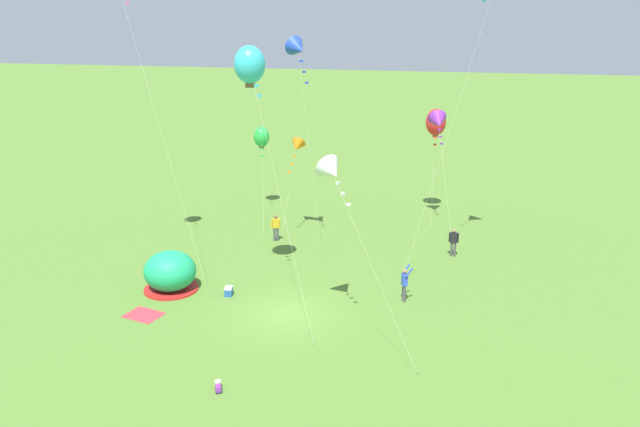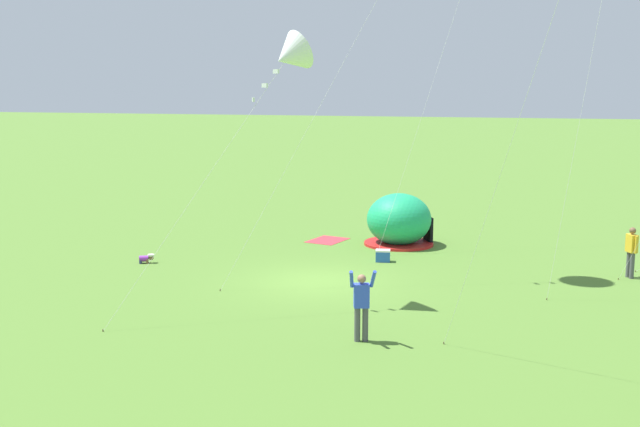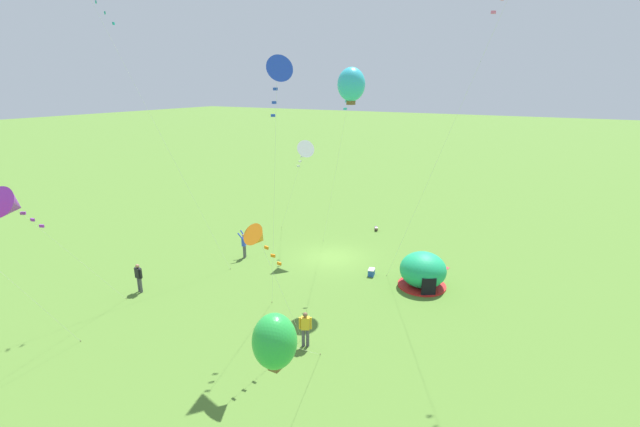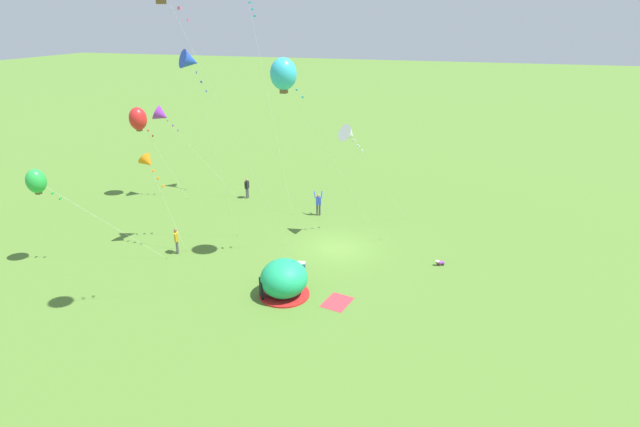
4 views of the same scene
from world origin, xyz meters
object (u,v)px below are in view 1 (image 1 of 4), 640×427
(person_far_back, at_px, (454,241))
(kite_red, at_px, (436,122))
(popup_tent, at_px, (170,272))
(cooler_box, at_px, (229,291))
(kite_green, at_px, (262,137))
(kite_blue, at_px, (298,49))
(kite_orange, at_px, (297,146))
(kite_white, at_px, (332,171))
(person_strolling, at_px, (276,226))
(toddler_crawling, at_px, (218,387))
(person_flying_kite, at_px, (405,283))
(kite_purple, at_px, (438,122))
(kite_cyan, at_px, (250,65))

(person_far_back, distance_m, kite_red, 10.34)
(popup_tent, height_order, cooler_box, popup_tent)
(kite_green, height_order, kite_blue, kite_blue)
(cooler_box, bearing_deg, kite_blue, 77.40)
(kite_red, height_order, kite_orange, kite_red)
(popup_tent, height_order, kite_white, kite_white)
(kite_blue, bearing_deg, kite_white, -65.13)
(person_strolling, bearing_deg, kite_red, 43.22)
(popup_tent, distance_m, toddler_crawling, 10.11)
(kite_green, bearing_deg, person_flying_kite, -48.11)
(cooler_box, relative_size, kite_red, 0.08)
(cooler_box, height_order, kite_orange, kite_orange)
(popup_tent, distance_m, kite_white, 10.93)
(popup_tent, height_order, person_flying_kite, popup_tent)
(cooler_box, bearing_deg, kite_orange, 86.82)
(popup_tent, relative_size, kite_red, 0.37)
(kite_red, bearing_deg, popup_tent, -125.05)
(toddler_crawling, bearing_deg, kite_red, 76.93)
(toddler_crawling, distance_m, kite_red, 26.48)
(toddler_crawling, xyz_separation_m, kite_green, (-6.53, 23.43, 5.13))
(kite_green, xyz_separation_m, kite_purple, (12.64, -0.47, 1.69))
(person_flying_kite, bearing_deg, toddler_crawling, -120.96)
(kite_cyan, xyz_separation_m, kite_white, (4.65, -2.69, -4.24))
(person_flying_kite, distance_m, kite_orange, 12.98)
(person_strolling, xyz_separation_m, kite_orange, (0.85, 2.03, 4.81))
(person_far_back, bearing_deg, cooler_box, -141.71)
(cooler_box, relative_size, kite_orange, 0.09)
(person_strolling, distance_m, kite_white, 13.13)
(kite_purple, xyz_separation_m, kite_white, (-3.34, -16.31, 0.20))
(cooler_box, xyz_separation_m, kite_cyan, (1.07, 1.23, 11.22))
(kite_green, xyz_separation_m, kite_orange, (4.16, -4.87, 0.46))
(kite_cyan, height_order, kite_red, kite_cyan)
(kite_green, bearing_deg, kite_orange, -49.50)
(kite_white, height_order, kite_red, kite_white)
(person_strolling, relative_size, kite_purple, 0.22)
(kite_blue, relative_size, kite_white, 1.60)
(kite_purple, bearing_deg, kite_orange, -152.62)
(kite_cyan, relative_size, kite_orange, 1.94)
(toddler_crawling, bearing_deg, kite_orange, 97.28)
(person_far_back, height_order, person_strolling, same)
(kite_cyan, bearing_deg, kite_red, 63.89)
(popup_tent, bearing_deg, person_far_back, 31.69)
(cooler_box, xyz_separation_m, kite_red, (8.76, 16.91, 6.42))
(toddler_crawling, bearing_deg, kite_cyan, 101.38)
(kite_blue, xyz_separation_m, kite_red, (7.12, 9.56, -5.29))
(person_flying_kite, xyz_separation_m, kite_white, (-3.03, -3.03, 6.20))
(cooler_box, distance_m, kite_white, 9.14)
(kite_cyan, height_order, kite_purple, kite_cyan)
(kite_red, bearing_deg, cooler_box, -117.38)
(person_strolling, bearing_deg, kite_blue, -29.37)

